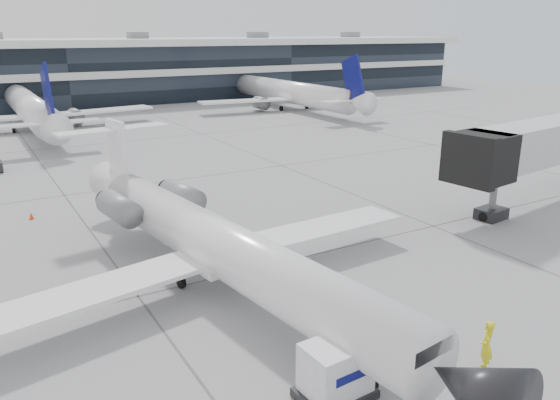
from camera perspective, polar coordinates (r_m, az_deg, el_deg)
ground at (r=31.83m, az=2.97°, el=-5.85°), size 220.00×220.00×0.00m
terminal at (r=107.88m, az=-22.23°, el=11.99°), size 170.00×22.00×10.00m
bg_jet_center at (r=80.78m, az=-24.39°, el=6.80°), size 32.00×40.00×9.60m
bg_jet_right at (r=93.72m, az=0.84°, el=9.55°), size 32.00×40.00×9.60m
regional_jet at (r=27.27m, az=-6.58°, el=-4.55°), size 24.35×30.40×7.02m
jet_bridge at (r=45.78m, az=26.58°, el=5.60°), size 20.00×6.20×6.42m
ramp_worker at (r=22.81m, az=20.75°, el=-14.07°), size 0.88×0.87×2.06m
cargo_uld at (r=20.08m, az=5.82°, el=-17.46°), size 2.67×2.04×2.10m
traffic_cone at (r=41.50m, az=-24.55°, el=-1.52°), size 0.35×0.35×0.51m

